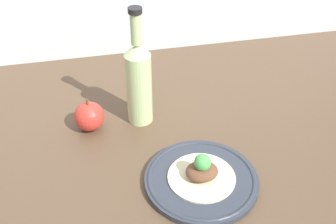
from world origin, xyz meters
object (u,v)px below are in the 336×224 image
Objects in this scene: plated_food at (202,172)px; apple at (89,116)px; cider_bottle at (139,81)px; plate at (201,179)px.

plated_food is 32.32cm from apple.
apple reaches higher than plated_food.
apple is at bearing -175.93° from cider_bottle.
apple is (-21.80, 23.85, 0.50)cm from plated_food.
cider_bottle is 15.18cm from apple.
plate is 2.32cm from plated_food.
apple is (-21.80, 23.85, 2.82)cm from plate.
cider_bottle reaches higher than apple.
plate is at bearing 0.00° from plated_food.
cider_bottle is at bearing 4.07° from apple.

